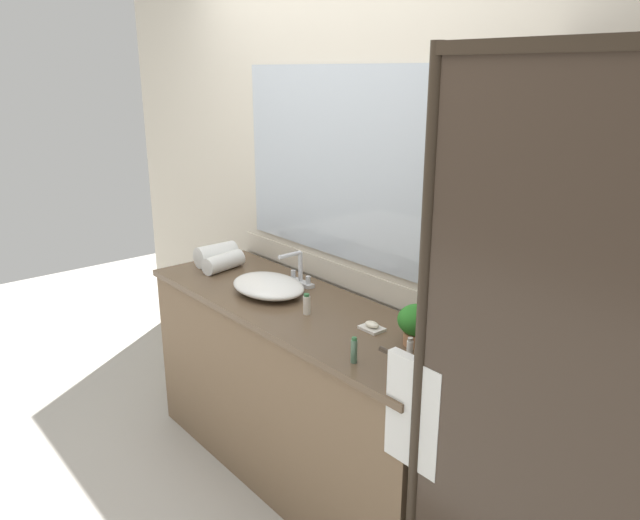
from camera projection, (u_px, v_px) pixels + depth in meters
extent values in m
plane|color=#B7B2A8|center=(301.00, 472.00, 3.04)|extent=(8.00, 8.00, 0.00)
cube|color=beige|center=(355.00, 208.00, 2.86)|extent=(4.40, 0.05, 2.60)
cube|color=beige|center=(350.00, 279.00, 2.95)|extent=(1.80, 0.01, 0.11)
cube|color=silver|center=(351.00, 167.00, 2.79)|extent=(1.56, 0.01, 0.90)
cube|color=brown|center=(302.00, 394.00, 2.92)|extent=(1.80, 0.56, 0.87)
cube|color=brown|center=(299.00, 308.00, 2.78)|extent=(1.80, 0.58, 0.03)
cylinder|color=#2D2319|center=(419.00, 382.00, 1.88)|extent=(0.04, 0.04, 2.00)
cube|color=#2D2319|center=(632.00, 42.00, 1.22)|extent=(1.00, 0.04, 0.04)
cube|color=#382B21|center=(572.00, 457.00, 1.52)|extent=(0.96, 0.01, 1.96)
cube|color=#382B21|center=(475.00, 355.00, 2.06)|extent=(0.01, 0.57, 1.96)
cylinder|color=#2D2319|center=(417.00, 366.00, 1.89)|extent=(0.32, 0.02, 0.02)
cube|color=white|center=(415.00, 414.00, 1.94)|extent=(0.22, 0.04, 0.38)
ellipsoid|color=white|center=(268.00, 286.00, 2.90)|extent=(0.41, 0.30, 0.08)
cube|color=silver|center=(301.00, 283.00, 3.03)|extent=(0.17, 0.04, 0.02)
cylinder|color=silver|center=(300.00, 267.00, 3.01)|extent=(0.02, 0.02, 0.15)
cylinder|color=silver|center=(290.00, 255.00, 2.95)|extent=(0.02, 0.13, 0.02)
cylinder|color=silver|center=(293.00, 274.00, 3.07)|extent=(0.02, 0.02, 0.04)
cylinder|color=silver|center=(308.00, 280.00, 2.98)|extent=(0.02, 0.02, 0.04)
cylinder|color=#B77A51|center=(416.00, 338.00, 2.36)|extent=(0.10, 0.10, 0.05)
ellipsoid|color=#2A7624|center=(417.00, 320.00, 2.34)|extent=(0.15, 0.15, 0.12)
cube|color=silver|center=(372.00, 328.00, 2.50)|extent=(0.10, 0.07, 0.01)
ellipsoid|color=silver|center=(372.00, 324.00, 2.50)|extent=(0.07, 0.04, 0.02)
cylinder|color=white|center=(410.00, 351.00, 2.22)|extent=(0.02, 0.02, 0.08)
cylinder|color=#B7B2A8|center=(410.00, 339.00, 2.20)|extent=(0.02, 0.02, 0.01)
cylinder|color=#4C7056|center=(354.00, 351.00, 2.21)|extent=(0.02, 0.02, 0.09)
cylinder|color=#2D6638|center=(354.00, 339.00, 2.20)|extent=(0.02, 0.02, 0.01)
cylinder|color=silver|center=(307.00, 305.00, 2.65)|extent=(0.03, 0.03, 0.08)
cylinder|color=#2D6638|center=(307.00, 295.00, 2.64)|extent=(0.02, 0.02, 0.01)
cylinder|color=white|center=(216.00, 254.00, 3.32)|extent=(0.12, 0.22, 0.12)
cylinder|color=white|center=(224.00, 262.00, 3.23)|extent=(0.14, 0.25, 0.09)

